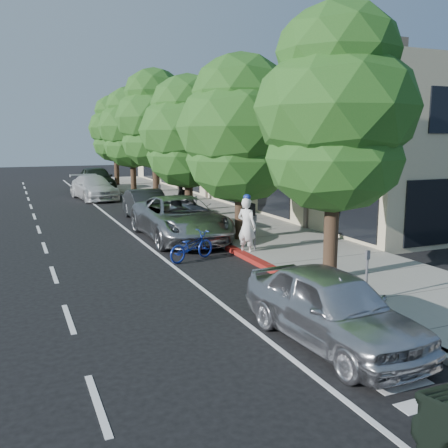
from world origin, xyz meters
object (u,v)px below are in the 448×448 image
near_car_a (332,307)px  street_tree_1 (240,130)px  street_tree_4 (132,128)px  street_tree_0 (336,113)px  street_tree_2 (188,133)px  silver_suv (180,218)px  cyclist (247,226)px  white_pickup (94,187)px  dark_suv_far (96,179)px  bicycle (192,246)px  pedestrian (180,197)px  dark_sedan (147,205)px  street_tree_3 (155,120)px  street_tree_5 (115,129)px

near_car_a → street_tree_1: bearing=72.4°
street_tree_4 → near_car_a: bearing=-95.0°
street_tree_0 → street_tree_4: size_ratio=1.00×
street_tree_2 → silver_suv: bearing=-113.4°
cyclist → white_pickup: size_ratio=0.38×
dark_suv_far → bicycle: bearing=-93.6°
street_tree_0 → white_pickup: bearing=98.0°
cyclist → pedestrian: size_ratio=1.32×
street_tree_2 → white_pickup: bearing=107.0°
white_pickup → dark_sedan: bearing=-90.8°
street_tree_2 → silver_suv: 5.98m
bicycle → silver_suv: 3.58m
street_tree_4 → street_tree_3: bearing=-90.0°
silver_suv → street_tree_0: bearing=-74.9°
pedestrian → cyclist: bearing=86.5°
street_tree_2 → street_tree_3: street_tree_3 is taller
street_tree_5 → white_pickup: size_ratio=1.39×
street_tree_5 → white_pickup: 9.30m
cyclist → dark_sedan: 8.54m
cyclist → dark_suv_far: 23.28m
dark_suv_far → street_tree_3: bearing=-79.4°
near_car_a → dark_sedan: bearing=85.4°
street_tree_1 → street_tree_2: bearing=90.0°
street_tree_0 → street_tree_5: street_tree_0 is taller
bicycle → cyclist: bearing=-112.3°
bicycle → white_pickup: 18.12m
street_tree_0 → street_tree_4: 24.00m
silver_suv → bicycle: bearing=-101.7°
street_tree_3 → cyclist: bearing=-92.7°
near_car_a → white_pickup: bearing=88.2°
street_tree_1 → cyclist: size_ratio=3.56×
bicycle → street_tree_0: bearing=-168.6°
street_tree_0 → cyclist: (-0.65, 4.03, -3.72)m
street_tree_0 → street_tree_4: street_tree_4 is taller
street_tree_0 → street_tree_3: bearing=90.0°
cyclist → dark_sedan: bearing=-18.8°
street_tree_2 → silver_suv: size_ratio=1.15×
street_tree_0 → street_tree_2: street_tree_0 is taller
street_tree_2 → dark_suv_far: 15.77m
street_tree_3 → pedestrian: size_ratio=5.29×
street_tree_0 → dark_sedan: (-2.04, 12.45, -3.98)m
street_tree_2 → cyclist: street_tree_2 is taller
silver_suv → dark_sedan: (-0.10, 4.95, -0.11)m
street_tree_0 → street_tree_3: street_tree_3 is taller
street_tree_5 → dark_sedan: size_ratio=1.63×
street_tree_1 → street_tree_3: street_tree_3 is taller
street_tree_2 → bicycle: 9.24m
street_tree_3 → near_car_a: size_ratio=1.81×
near_car_a → dark_suv_far: bearing=86.1°
street_tree_0 → dark_sedan: street_tree_0 is taller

